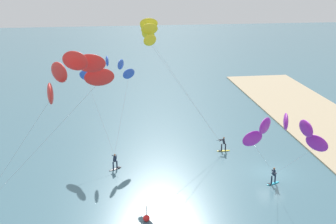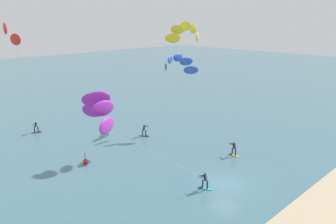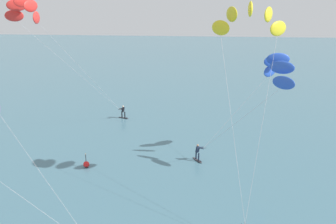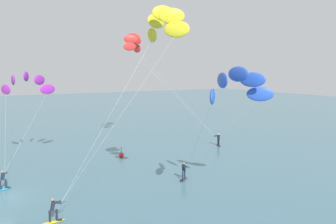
% 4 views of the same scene
% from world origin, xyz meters
% --- Properties ---
extents(ground_plane, '(240.00, 240.00, 0.00)m').
position_xyz_m(ground_plane, '(0.00, 0.00, 0.00)').
color(ground_plane, '#426B7A').
extents(kitesurfer_nearshore, '(10.91, 6.83, 9.98)m').
position_xyz_m(kitesurfer_nearshore, '(-10.74, 3.65, 8.40)').
color(kitesurfer_nearshore, '#23ADD1').
rests_on(kitesurfer_nearshore, ground).
extents(kitesurfer_mid_water, '(5.63, 9.85, 14.70)m').
position_xyz_m(kitesurfer_mid_water, '(6.48, 11.14, 12.94)').
color(kitesurfer_mid_water, yellow).
rests_on(kitesurfer_mid_water, ground).
extents(kitesurfer_far_out, '(8.36, 6.31, 10.36)m').
position_xyz_m(kitesurfer_far_out, '(9.48, 15.76, 8.73)').
color(kitesurfer_far_out, '#333338').
rests_on(kitesurfer_far_out, ground).
extents(kitesurfer_downwind, '(10.33, 11.92, 15.08)m').
position_xyz_m(kitesurfer_downwind, '(-13.22, 17.91, 13.30)').
color(kitesurfer_downwind, '#333338').
rests_on(kitesurfer_downwind, ground).
extents(marker_buoy, '(0.56, 0.56, 1.38)m').
position_xyz_m(marker_buoy, '(-7.17, 13.16, 0.30)').
color(marker_buoy, red).
rests_on(marker_buoy, ground).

